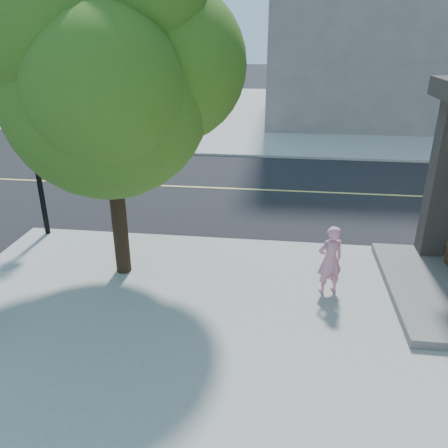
# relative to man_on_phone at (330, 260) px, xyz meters

# --- Properties ---
(ground) EXTENTS (140.00, 140.00, 0.00)m
(ground) POSITION_rel_man_on_phone_xyz_m (-7.09, 2.44, -0.89)
(ground) COLOR black
(ground) RESTS_ON ground
(road_ew) EXTENTS (140.00, 9.00, 0.01)m
(road_ew) POSITION_rel_man_on_phone_xyz_m (-7.09, 6.94, -0.89)
(road_ew) COLOR black
(road_ew) RESTS_ON ground
(sidewalk_ne) EXTENTS (29.00, 25.00, 0.12)m
(sidewalk_ne) POSITION_rel_man_on_phone_xyz_m (6.41, 23.94, -0.83)
(sidewalk_ne) COLOR #989995
(sidewalk_ne) RESTS_ON ground
(man_on_phone) EXTENTS (0.66, 0.55, 1.54)m
(man_on_phone) POSITION_rel_man_on_phone_xyz_m (0.00, 0.00, 0.00)
(man_on_phone) COLOR pink
(man_on_phone) RESTS_ON sidewalk_se
(street_tree) EXTENTS (5.26, 4.78, 6.98)m
(street_tree) POSITION_rel_man_on_phone_xyz_m (-4.56, 0.36, 3.73)
(street_tree) COLOR black
(street_tree) RESTS_ON sidewalk_se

